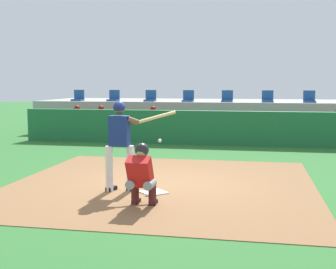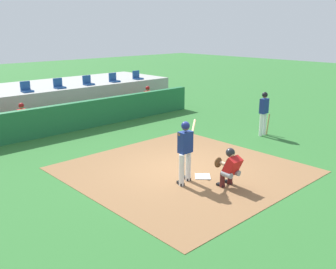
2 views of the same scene
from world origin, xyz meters
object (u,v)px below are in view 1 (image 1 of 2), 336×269
object	(u,v)px
home_plate	(154,192)
stadium_seat_5	(268,99)
dugout_player_2	(152,123)
batter_at_plate	(121,140)
dugout_player_1	(100,122)
stadium_seat_6	(309,99)
dugout_player_0	(76,121)
stadium_seat_4	(227,99)
catcher_crouched	(142,172)
stadium_seat_2	(150,98)
stadium_seat_3	(188,98)
stadium_seat_0	(78,98)
stadium_seat_1	(114,98)

from	to	relation	value
home_plate	stadium_seat_5	world-z (taller)	stadium_seat_5
home_plate	dugout_player_2	xyz separation A→B (m)	(-1.88, 8.14, 0.65)
batter_at_plate	dugout_player_1	xyz separation A→B (m)	(-3.30, 8.08, -0.36)
batter_at_plate	stadium_seat_6	world-z (taller)	stadium_seat_6
dugout_player_0	dugout_player_2	xyz separation A→B (m)	(3.08, 0.00, 0.00)
home_plate	dugout_player_2	distance (m)	8.38
stadium_seat_5	stadium_seat_4	bearing A→B (deg)	180.00
catcher_crouched	dugout_player_1	distance (m)	9.92
stadium_seat_2	stadium_seat_3	xyz separation A→B (m)	(1.62, 0.00, 0.00)
home_plate	stadium_seat_3	size ratio (longest dim) A/B	0.92
catcher_crouched	dugout_player_2	world-z (taller)	dugout_player_2
dugout_player_2	stadium_seat_0	xyz separation A→B (m)	(-3.80, 2.03, 0.86)
catcher_crouched	stadium_seat_1	distance (m)	11.88
home_plate	stadium_seat_2	xyz separation A→B (m)	(-2.44, 10.18, 1.51)
dugout_player_0	stadium_seat_5	distance (m)	7.73
catcher_crouched	dugout_player_2	xyz separation A→B (m)	(-1.89, 9.09, 0.06)
batter_at_plate	home_plate	bearing A→B (deg)	-5.62
dugout_player_1	dugout_player_2	world-z (taller)	same
home_plate	stadium_seat_4	bearing A→B (deg)	85.44
stadium_seat_3	stadium_seat_5	distance (m)	3.25
home_plate	stadium_seat_2	size ratio (longest dim) A/B	0.92
home_plate	dugout_player_2	bearing A→B (deg)	103.02
stadium_seat_3	stadium_seat_2	bearing A→B (deg)	180.00
catcher_crouched	stadium_seat_2	world-z (taller)	stadium_seat_2
home_plate	stadium_seat_6	size ratio (longest dim) A/B	0.92
batter_at_plate	stadium_seat_4	world-z (taller)	stadium_seat_4
home_plate	stadium_seat_5	xyz separation A→B (m)	(2.44, 10.18, 1.51)
catcher_crouched	stadium_seat_1	size ratio (longest dim) A/B	4.02
stadium_seat_5	dugout_player_2	bearing A→B (deg)	-154.78
dugout_player_2	stadium_seat_3	distance (m)	2.45
home_plate	stadium_seat_1	world-z (taller)	stadium_seat_1
catcher_crouched	stadium_seat_3	world-z (taller)	stadium_seat_3
home_plate	dugout_player_0	distance (m)	9.56
batter_at_plate	stadium_seat_5	xyz separation A→B (m)	(3.11, 10.11, 0.50)
dugout_player_1	stadium_seat_3	bearing A→B (deg)	32.76
stadium_seat_0	stadium_seat_6	size ratio (longest dim) A/B	1.00
dugout_player_1	stadium_seat_1	world-z (taller)	stadium_seat_1
stadium_seat_4	dugout_player_1	bearing A→B (deg)	-156.97
stadium_seat_4	stadium_seat_1	bearing A→B (deg)	180.00
stadium_seat_3	stadium_seat_5	bearing A→B (deg)	0.00
catcher_crouched	stadium_seat_5	distance (m)	11.43
catcher_crouched	batter_at_plate	bearing A→B (deg)	123.67
stadium_seat_0	stadium_seat_6	world-z (taller)	same
batter_at_plate	stadium_seat_0	world-z (taller)	stadium_seat_0
stadium_seat_0	stadium_seat_1	xyz separation A→B (m)	(1.62, 0.00, 0.00)
dugout_player_0	stadium_seat_0	distance (m)	2.32
stadium_seat_4	stadium_seat_5	distance (m)	1.62
dugout_player_1	stadium_seat_4	bearing A→B (deg)	23.03
stadium_seat_1	stadium_seat_4	distance (m)	4.88
stadium_seat_3	dugout_player_1	bearing A→B (deg)	-147.24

